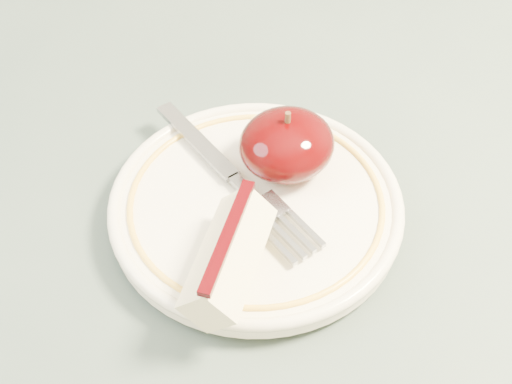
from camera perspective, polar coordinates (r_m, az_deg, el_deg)
table at (r=0.57m, az=-7.63°, el=-8.61°), size 0.90×0.90×0.75m
plate at (r=0.49m, az=0.00°, el=-1.10°), size 0.20×0.20×0.02m
apple_half at (r=0.50m, az=2.47°, el=3.84°), size 0.07×0.06×0.05m
apple_wedge at (r=0.43m, az=-2.20°, el=-5.13°), size 0.09×0.09×0.04m
fork at (r=0.50m, az=-1.75°, el=1.11°), size 0.03×0.18×0.00m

